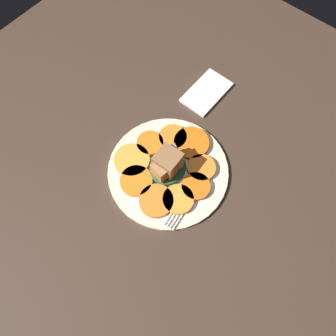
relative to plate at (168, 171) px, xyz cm
name	(u,v)px	position (x,y,z in cm)	size (l,w,h in cm)	color
table_slab	(168,174)	(0.00, 0.00, -1.52)	(120.00, 120.00, 2.00)	#38281E
plate	(168,171)	(0.00, 0.00, 0.00)	(25.56, 25.56, 1.05)	beige
carrot_slice_0	(196,186)	(0.62, -6.89, 1.14)	(5.96, 5.96, 1.12)	#D56013
carrot_slice_1	(201,168)	(4.61, -5.25, 1.14)	(6.01, 6.01, 1.12)	orange
carrot_slice_2	(191,143)	(7.92, 0.21, 1.14)	(7.72, 7.72, 1.12)	#D45F12
carrot_slice_3	(173,137)	(6.44, 4.00, 1.14)	(6.12, 6.12, 1.12)	orange
carrot_slice_4	(150,143)	(2.16, 6.87, 1.14)	(5.84, 5.84, 1.12)	orange
carrot_slice_5	(132,160)	(-3.35, 7.17, 1.14)	(7.60, 7.60, 1.12)	orange
carrot_slice_6	(136,181)	(-6.29, 3.32, 1.14)	(6.75, 6.75, 1.12)	orange
carrot_slice_7	(156,201)	(-6.92, -2.67, 1.14)	(7.00, 7.00, 1.12)	orange
carrot_slice_8	(178,199)	(-3.86, -5.88, 1.14)	(6.33, 6.33, 1.12)	orange
center_pile	(168,164)	(-0.11, -0.02, 3.59)	(8.06, 7.25, 6.75)	#1E4723
fork	(189,195)	(-1.53, -6.86, 0.78)	(17.09, 3.89, 0.40)	silver
napkin	(207,92)	(21.57, 5.99, -0.12)	(12.02, 7.21, 0.80)	silver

